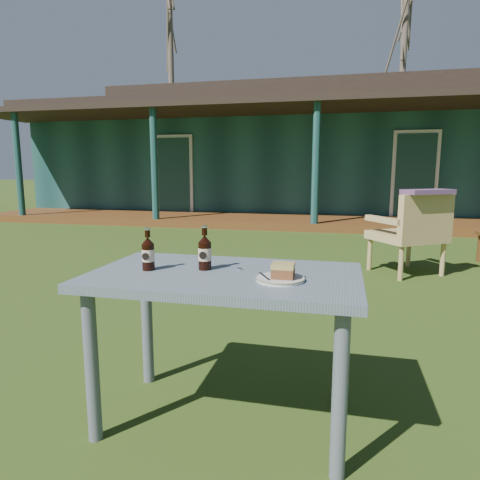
% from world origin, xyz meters
% --- Properties ---
extents(ground, '(80.00, 80.00, 0.00)m').
position_xyz_m(ground, '(0.00, 0.00, 0.00)').
color(ground, '#334916').
extents(pavilion, '(15.80, 8.30, 3.45)m').
position_xyz_m(pavilion, '(-0.00, 9.39, 1.61)').
color(pavilion, '#1A4442').
rests_on(pavilion, ground).
extents(tree_left, '(0.28, 0.28, 10.50)m').
position_xyz_m(tree_left, '(-8.00, 17.50, 5.25)').
color(tree_left, brown).
rests_on(tree_left, ground).
extents(tree_mid, '(0.28, 0.28, 9.50)m').
position_xyz_m(tree_mid, '(3.00, 18.50, 4.75)').
color(tree_mid, brown).
rests_on(tree_mid, ground).
extents(cafe_table, '(1.20, 0.70, 0.72)m').
position_xyz_m(cafe_table, '(0.00, -1.60, 0.62)').
color(cafe_table, slate).
rests_on(cafe_table, ground).
extents(plate, '(0.20, 0.20, 0.01)m').
position_xyz_m(plate, '(0.26, -1.68, 0.73)').
color(plate, silver).
rests_on(plate, cafe_table).
extents(cake_slice, '(0.09, 0.09, 0.06)m').
position_xyz_m(cake_slice, '(0.27, -1.68, 0.77)').
color(cake_slice, brown).
rests_on(cake_slice, plate).
extents(fork, '(0.08, 0.13, 0.00)m').
position_xyz_m(fork, '(0.20, -1.69, 0.74)').
color(fork, silver).
rests_on(fork, plate).
extents(cola_bottle_near, '(0.06, 0.06, 0.20)m').
position_xyz_m(cola_bottle_near, '(-0.10, -1.56, 0.80)').
color(cola_bottle_near, black).
rests_on(cola_bottle_near, cafe_table).
extents(cola_bottle_far, '(0.06, 0.06, 0.19)m').
position_xyz_m(cola_bottle_far, '(-0.35, -1.63, 0.80)').
color(cola_bottle_far, black).
rests_on(cola_bottle_far, cafe_table).
extents(bottle_cap, '(0.03, 0.03, 0.01)m').
position_xyz_m(bottle_cap, '(0.05, -1.53, 0.72)').
color(bottle_cap, silver).
rests_on(bottle_cap, cafe_table).
extents(armchair_left, '(0.92, 0.91, 0.92)m').
position_xyz_m(armchair_left, '(1.28, 1.63, 0.52)').
color(armchair_left, tan).
rests_on(armchair_left, ground).
extents(floral_throw, '(0.59, 0.50, 0.05)m').
position_xyz_m(floral_throw, '(1.38, 1.48, 0.94)').
color(floral_throw, '#633E66').
rests_on(floral_throw, armchair_left).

